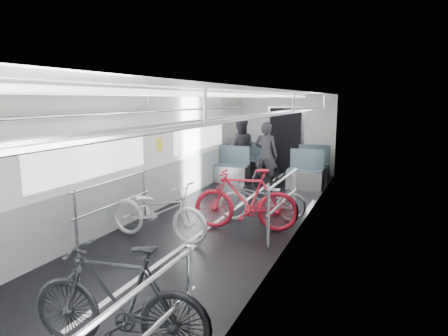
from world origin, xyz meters
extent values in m
cube|color=black|center=(0.00, 0.00, 0.00)|extent=(3.00, 14.00, 0.01)
cube|color=white|center=(0.00, 0.00, 2.40)|extent=(3.00, 14.00, 0.02)
cube|color=silver|center=(-1.50, 0.00, 1.20)|extent=(0.02, 14.00, 2.40)
cube|color=silver|center=(1.50, 0.00, 1.20)|extent=(0.02, 14.00, 2.40)
cube|color=silver|center=(0.00, 7.00, 1.20)|extent=(3.00, 0.02, 2.40)
cube|color=white|center=(0.00, 0.00, 0.01)|extent=(0.08, 13.80, 0.01)
cube|color=gray|center=(-1.47, 0.00, 0.45)|extent=(0.01, 13.90, 0.90)
cube|color=gray|center=(1.47, 0.00, 0.45)|extent=(0.01, 13.90, 0.90)
cube|color=white|center=(-1.47, 0.00, 1.40)|extent=(0.01, 10.80, 0.75)
cube|color=white|center=(1.47, 0.00, 1.40)|extent=(0.01, 10.80, 0.75)
cube|color=white|center=(-0.55, 0.00, 2.34)|extent=(0.14, 13.40, 0.05)
cube|color=white|center=(0.55, 0.00, 2.34)|extent=(0.14, 13.40, 0.05)
cube|color=black|center=(0.00, 6.94, 1.00)|extent=(0.95, 0.10, 2.00)
imported|color=silver|center=(-0.52, 0.33, 0.48)|extent=(1.85, 0.73, 0.96)
imported|color=black|center=(0.72, -2.38, 0.52)|extent=(1.78, 0.73, 1.04)
imported|color=#ACADB1|center=(0.77, 1.92, 0.43)|extent=(1.73, 1.05, 0.86)
imported|color=red|center=(0.65, 1.32, 0.55)|extent=(1.89, 0.86, 1.10)
imported|color=black|center=(0.04, 4.80, 0.42)|extent=(0.78, 1.66, 0.84)
imported|color=black|center=(0.01, 4.80, 0.85)|extent=(0.65, 0.45, 1.70)
imported|color=#2F2B33|center=(-0.97, 5.56, 0.88)|extent=(0.99, 0.85, 1.76)
camera|label=1|loc=(2.81, -5.08, 2.27)|focal=32.00mm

